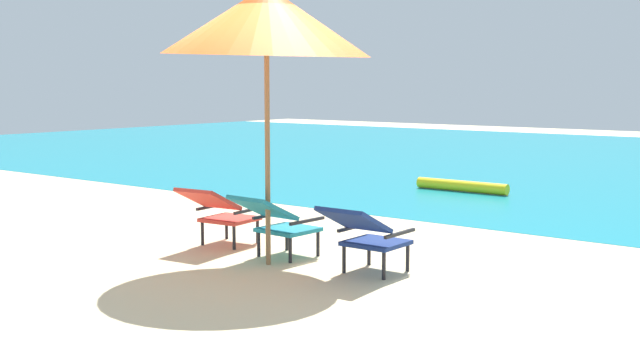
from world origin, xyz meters
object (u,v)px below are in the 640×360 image
object	(u,v)px
lounge_chair_left	(220,210)
beach_umbrella_center	(266,21)
lounge_chair_right	(366,233)
lounge_chair_center	(276,220)
swim_buoy	(462,186)

from	to	relation	value
lounge_chair_left	beach_umbrella_center	xyz separation A→B (m)	(0.98, -0.32, 1.95)
lounge_chair_left	lounge_chair_right	world-z (taller)	same
lounge_chair_right	beach_umbrella_center	world-z (taller)	beach_umbrella_center
lounge_chair_center	beach_umbrella_center	xyz separation A→B (m)	(0.09, -0.23, 1.95)
lounge_chair_center	lounge_chair_right	world-z (taller)	same
beach_umbrella_center	lounge_chair_left	bearing A→B (deg)	162.00
swim_buoy	lounge_chair_left	distance (m)	5.54
lounge_chair_left	lounge_chair_center	distance (m)	0.89
lounge_chair_center	swim_buoy	bearing A→B (deg)	98.78
lounge_chair_left	lounge_chair_center	xyz separation A→B (m)	(0.89, -0.09, 0.00)
swim_buoy	lounge_chair_center	bearing A→B (deg)	-81.22
lounge_chair_left	lounge_chair_center	size ratio (longest dim) A/B	1.02
swim_buoy	beach_umbrella_center	size ratio (longest dim) A/B	0.59
swim_buoy	beach_umbrella_center	distance (m)	6.35
swim_buoy	lounge_chair_center	world-z (taller)	lounge_chair_center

